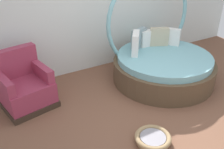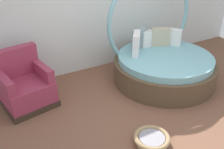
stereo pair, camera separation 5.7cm
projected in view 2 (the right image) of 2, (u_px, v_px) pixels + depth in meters
ground_plane at (152, 118)px, 4.00m from camera, size 8.00×8.00×0.02m
back_wall at (92, 7)px, 5.00m from camera, size 8.00×0.12×2.63m
round_daybed at (162, 61)px, 4.94m from camera, size 1.98×1.98×2.08m
red_armchair at (25, 86)px, 4.20m from camera, size 0.93×0.93×0.94m
pet_basket at (152, 139)px, 3.46m from camera, size 0.51×0.51×0.13m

